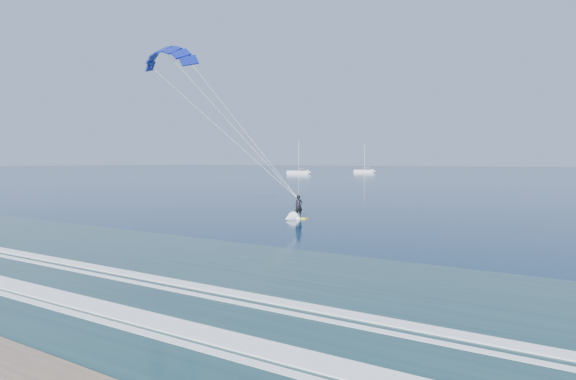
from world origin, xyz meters
The scene contains 3 objects.
kitesurfer_rig centered at (-10.99, 29.78, 8.52)m, with size 15.96×7.00×16.48m.
sailboat_0 centered at (-86.65, 159.49, 0.69)m, with size 9.53×2.40×12.84m.
sailboat_1 centered at (-74.64, 192.06, 0.68)m, with size 8.77×2.40×12.03m.
Camera 1 is at (18.87, -5.30, 5.07)m, focal length 32.00 mm.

